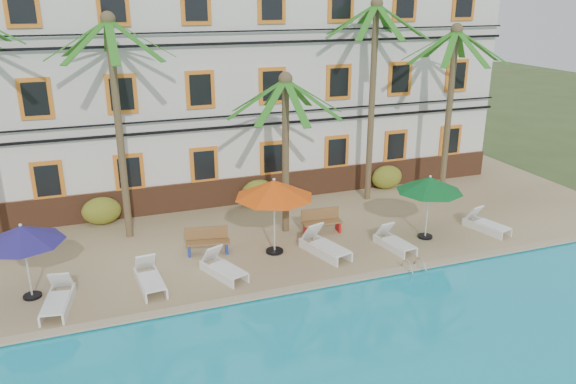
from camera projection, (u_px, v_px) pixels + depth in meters
name	position (u px, v px, depth m)	size (l,w,h in m)	color
ground	(297.00, 282.00, 18.19)	(100.00, 100.00, 0.00)	#384C23
pool_deck	(253.00, 222.00, 22.58)	(30.00, 12.00, 0.25)	tan
pool_coping	(308.00, 287.00, 17.30)	(30.00, 0.35, 0.06)	tan
hotel_building	(220.00, 75.00, 25.26)	(25.40, 6.44, 10.22)	silver
palm_b	(116.00, 99.00, 19.29)	(4.29, 4.29, 8.05)	brown
palm_c	(286.00, 129.00, 20.19)	(4.29, 4.29, 6.01)	brown
palm_d	(373.00, 75.00, 23.08)	(4.29, 4.29, 8.47)	brown
palm_e	(451.00, 90.00, 23.20)	(4.29, 4.29, 7.49)	brown
shrub_left	(102.00, 211.00, 21.95)	(1.50, 0.90, 1.10)	#31601B
shrub_mid	(259.00, 192.00, 24.01)	(1.50, 0.90, 1.10)	#31601B
shrub_right	(387.00, 177.00, 26.00)	(1.50, 0.90, 1.10)	#31601B
umbrella_blue	(22.00, 235.00, 16.10)	(2.38, 2.38, 2.38)	black
umbrella_red	(274.00, 189.00, 18.92)	(2.74, 2.74, 2.74)	black
umbrella_green	(430.00, 185.00, 20.20)	(2.43, 2.43, 2.44)	black
lounger_a	(58.00, 299.00, 16.10)	(0.98, 1.99, 0.90)	white
lounger_b	(150.00, 278.00, 17.27)	(0.83, 1.94, 0.90)	white
lounger_c	(223.00, 267.00, 17.99)	(1.30, 1.95, 0.87)	white
lounger_d	(324.00, 245.00, 19.47)	(1.30, 2.18, 0.97)	white
lounger_e	(394.00, 241.00, 19.92)	(0.89, 1.82, 0.82)	white
lounger_f	(486.00, 224.00, 21.43)	(1.08, 1.90, 0.85)	white
bench_left	(208.00, 240.00, 19.51)	(1.56, 0.75, 0.93)	olive
bench_right	(321.00, 221.00, 21.20)	(1.53, 0.58, 0.93)	olive
pool_ladder	(414.00, 270.00, 18.41)	(0.54, 0.74, 0.74)	silver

